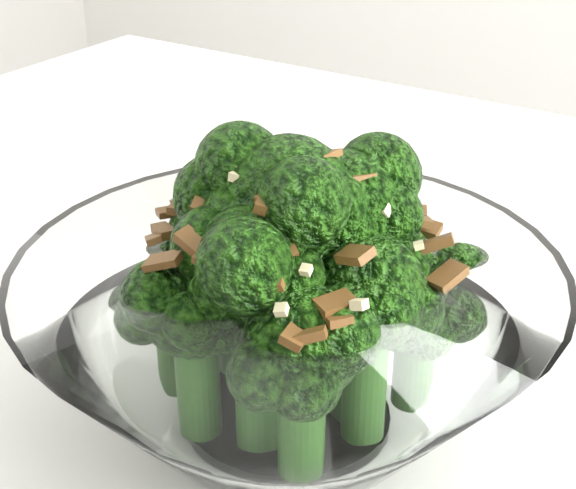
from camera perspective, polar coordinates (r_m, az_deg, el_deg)
The scene contains 2 objects.
table at distance 0.58m, azimuth 8.26°, elevation -9.96°, with size 1.25×0.88×0.75m.
broccoli_dish at distance 0.41m, azimuth 0.11°, elevation -5.26°, with size 0.25×0.25×0.16m.
Camera 1 is at (0.29, -0.53, 1.04)m, focal length 55.00 mm.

